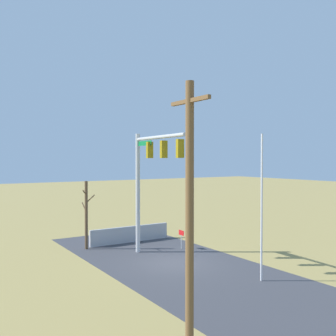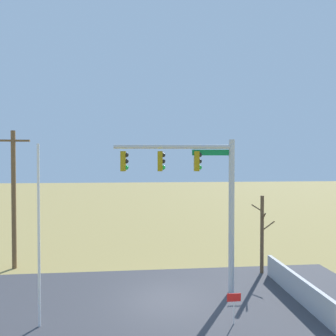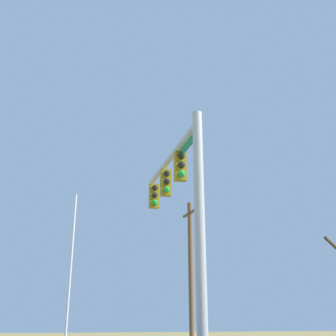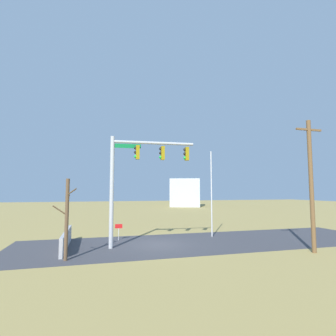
{
  "view_description": "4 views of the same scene",
  "coord_description": "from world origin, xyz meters",
  "views": [
    {
      "loc": [
        -18.13,
        11.93,
        5.88
      ],
      "look_at": [
        0.14,
        0.22,
        5.38
      ],
      "focal_mm": 41.24,
      "sensor_mm": 36.0,
      "label": 1
    },
    {
      "loc": [
        -1.17,
        -14.01,
        6.41
      ],
      "look_at": [
        0.17,
        0.17,
        6.11
      ],
      "focal_mm": 32.85,
      "sensor_mm": 36.0,
      "label": 2
    },
    {
      "loc": [
        13.55,
        -4.01,
        1.74
      ],
      "look_at": [
        0.96,
        0.39,
        6.56
      ],
      "focal_mm": 46.11,
      "sensor_mm": 36.0,
      "label": 3
    },
    {
      "loc": [
        4.44,
        18.54,
        3.77
      ],
      "look_at": [
        -0.6,
        0.51,
        5.39
      ],
      "focal_mm": 28.27,
      "sensor_mm": 36.0,
      "label": 4
    }
  ],
  "objects": [
    {
      "name": "ground_plane",
      "position": [
        0.0,
        0.0,
        0.0
      ],
      "size": [
        160.0,
        160.0,
        0.0
      ],
      "primitive_type": "plane",
      "color": "#9E894C"
    },
    {
      "name": "sidewalk_corner",
      "position": [
        4.29,
        0.46,
        0.0
      ],
      "size": [
        6.0,
        6.0,
        0.01
      ],
      "primitive_type": "cube",
      "color": "#B7B5AD",
      "rests_on": "ground_plane"
    },
    {
      "name": "flagpole",
      "position": [
        -5.03,
        -1.81,
        3.55
      ],
      "size": [
        0.1,
        0.1,
        7.1
      ],
      "primitive_type": "cylinder",
      "color": "silver",
      "rests_on": "ground_plane"
    },
    {
      "name": "distant_building",
      "position": [
        -17.24,
        -43.06,
        3.33
      ],
      "size": [
        9.44,
        9.93,
        6.66
      ],
      "primitive_type": "cube",
      "rotation": [
        0.0,
        0.0,
        4.33
      ],
      "color": "silver",
      "rests_on": "ground_plane"
    },
    {
      "name": "retaining_fence",
      "position": [
        6.14,
        -0.44,
        0.57
      ],
      "size": [
        0.2,
        6.01,
        1.13
      ],
      "primitive_type": "cube",
      "color": "#A8A8AD",
      "rests_on": "ground_plane"
    },
    {
      "name": "open_sign",
      "position": [
        2.54,
        -2.35,
        0.91
      ],
      "size": [
        0.56,
        0.04,
        1.22
      ],
      "color": "silver",
      "rests_on": "ground_plane"
    },
    {
      "name": "bare_tree",
      "position": [
        5.85,
        2.9,
        2.29
      ],
      "size": [
        1.27,
        1.02,
        4.45
      ],
      "color": "brown",
      "rests_on": "ground_plane"
    },
    {
      "name": "signal_mast",
      "position": [
        1.73,
        0.57,
        5.22
      ],
      "size": [
        5.81,
        0.68,
        7.47
      ],
      "color": "#B2B5BA",
      "rests_on": "ground_plane"
    },
    {
      "name": "utility_pole",
      "position": [
        -8.63,
        5.05,
        4.29
      ],
      "size": [
        1.9,
        0.26,
        8.25
      ],
      "color": "brown",
      "rests_on": "ground_plane"
    },
    {
      "name": "road_surface",
      "position": [
        -4.0,
        0.0,
        0.01
      ],
      "size": [
        28.0,
        8.0,
        0.01
      ],
      "primitive_type": "cube",
      "color": "#3D3D42",
      "rests_on": "ground_plane"
    }
  ]
}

